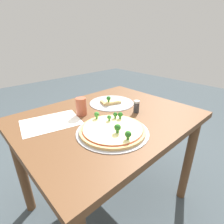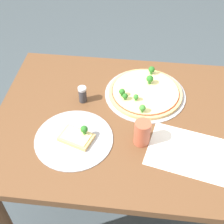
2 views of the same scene
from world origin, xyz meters
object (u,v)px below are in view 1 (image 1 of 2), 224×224
at_px(dining_table, 108,131).
at_px(drinking_cup, 81,107).
at_px(pizza_tray_slice, 111,102).
at_px(pizza_tray_whole, 113,130).
at_px(condiment_shaker, 136,107).

height_order(dining_table, drinking_cup, drinking_cup).
distance_m(pizza_tray_slice, drinking_cup, 0.26).
distance_m(pizza_tray_whole, drinking_cup, 0.28).
relative_size(pizza_tray_whole, pizza_tray_slice, 1.17).
height_order(dining_table, condiment_shaker, condiment_shaker).
distance_m(pizza_tray_slice, condiment_shaker, 0.22).
relative_size(dining_table, drinking_cup, 9.68).
distance_m(pizza_tray_whole, condiment_shaker, 0.28).
bearing_deg(pizza_tray_whole, drinking_cup, -90.56).
relative_size(pizza_tray_whole, condiment_shaker, 4.74).
xyz_separation_m(dining_table, condiment_shaker, (-0.16, 0.08, 0.15)).
distance_m(drinking_cup, condiment_shaker, 0.34).
height_order(pizza_tray_slice, condiment_shaker, condiment_shaker).
bearing_deg(drinking_cup, pizza_tray_whole, 89.44).
bearing_deg(drinking_cup, pizza_tray_slice, -176.05).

